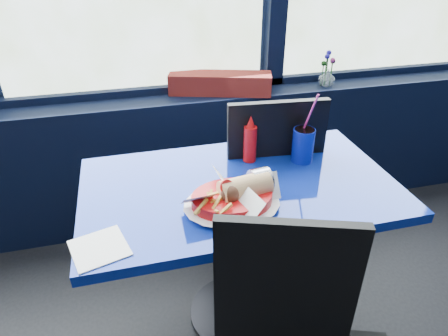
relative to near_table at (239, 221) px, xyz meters
The scene contains 9 objects.
window_sill 0.94m from the near_table, 109.03° to the left, with size 5.00×0.26×0.80m, color black.
near_table is the anchor object (origin of this frame).
chair_near_back 0.38m from the near_table, 56.55° to the left, with size 0.49×0.49×0.99m.
planter_box 0.92m from the near_table, 81.08° to the left, with size 0.57×0.14×0.11m, color maroon.
flower_vase 1.17m from the near_table, 46.89° to the left, with size 0.12×0.12×0.20m.
food_basket 0.27m from the near_table, 114.26° to the right, with size 0.36×0.36×0.11m.
ketchup_bottle 0.33m from the near_table, 61.03° to the left, with size 0.05×0.05×0.21m.
soda_cup 0.41m from the near_table, 19.86° to the left, with size 0.09×0.09×0.31m.
napkin 0.60m from the near_table, 154.74° to the right, with size 0.16×0.16×0.00m, color white.
Camera 1 is at (-0.08, 0.76, 1.59)m, focal length 32.00 mm.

